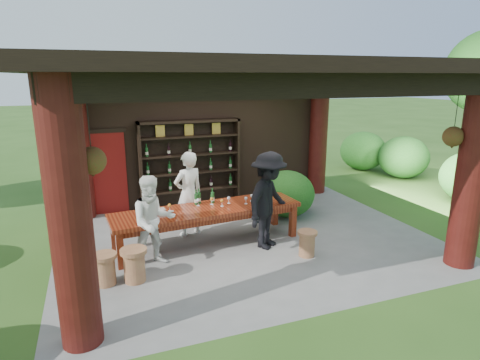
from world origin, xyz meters
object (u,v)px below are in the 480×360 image
object	(u,v)px
host	(189,194)
napkin_basket	(158,213)
tasting_table	(207,213)
stool_near_left	(134,264)
guest_woman	(153,221)
stool_far_left	(105,268)
wine_shelf	(190,164)
stool_near_right	(307,243)
guest_man	(268,201)

from	to	relation	value
host	napkin_basket	size ratio (longest dim) A/B	6.85
napkin_basket	tasting_table	bearing A→B (deg)	9.60
stool_near_left	guest_woman	size ratio (longest dim) A/B	0.35
stool_far_left	host	world-z (taller)	host
wine_shelf	tasting_table	bearing A→B (deg)	-96.03
stool_near_right	stool_far_left	distance (m)	3.57
stool_far_left	guest_man	world-z (taller)	guest_man
stool_near_left	guest_man	bearing A→B (deg)	11.19
tasting_table	host	bearing A→B (deg)	109.88
wine_shelf	stool_near_right	size ratio (longest dim) A/B	5.18
stool_near_right	stool_far_left	world-z (taller)	stool_far_left
stool_near_left	stool_far_left	distance (m)	0.45
stool_far_left	napkin_basket	world-z (taller)	napkin_basket
guest_woman	napkin_basket	bearing A→B (deg)	61.87
tasting_table	napkin_basket	xyz separation A→B (m)	(-0.98, -0.17, 0.18)
tasting_table	napkin_basket	size ratio (longest dim) A/B	14.62
stool_near_right	napkin_basket	xyz separation A→B (m)	(-2.56, 1.02, 0.56)
wine_shelf	host	world-z (taller)	wine_shelf
host	napkin_basket	bearing A→B (deg)	28.56
stool_near_right	stool_far_left	bearing A→B (deg)	177.06
stool_far_left	guest_man	xyz separation A→B (m)	(3.05, 0.46, 0.67)
tasting_table	host	world-z (taller)	host
host	guest_woman	size ratio (longest dim) A/B	1.09
stool_near_left	stool_near_right	size ratio (longest dim) A/B	1.16
stool_near_left	host	bearing A→B (deg)	52.01
wine_shelf	napkin_basket	world-z (taller)	wine_shelf
tasting_table	stool_near_left	size ratio (longest dim) A/B	6.70
tasting_table	stool_near_right	bearing A→B (deg)	-36.85
wine_shelf	stool_near_right	bearing A→B (deg)	-69.91
guest_woman	napkin_basket	xyz separation A→B (m)	(0.15, 0.40, 0.00)
host	stool_near_right	bearing A→B (deg)	117.63
stool_near_right	host	world-z (taller)	host
wine_shelf	stool_far_left	bearing A→B (deg)	-123.09
guest_woman	napkin_basket	distance (m)	0.43
stool_near_left	guest_man	size ratio (longest dim) A/B	0.30
guest_man	stool_near_right	bearing A→B (deg)	-88.47
stool_near_right	guest_man	size ratio (longest dim) A/B	0.26
tasting_table	stool_near_right	xyz separation A→B (m)	(1.58, -1.19, -0.38)
stool_near_right	guest_man	xyz separation A→B (m)	(-0.51, 0.64, 0.69)
stool_near_right	guest_woman	size ratio (longest dim) A/B	0.30
stool_near_right	napkin_basket	distance (m)	2.81
stool_near_right	tasting_table	bearing A→B (deg)	143.15
stool_near_left	napkin_basket	distance (m)	1.17
guest_woman	napkin_basket	size ratio (longest dim) A/B	6.28
guest_woman	stool_far_left	bearing A→B (deg)	-160.74
stool_near_right	napkin_basket	world-z (taller)	napkin_basket
wine_shelf	stool_near_left	size ratio (longest dim) A/B	4.45
stool_near_left	stool_near_right	bearing A→B (deg)	-2.32
napkin_basket	stool_far_left	bearing A→B (deg)	-140.17
tasting_table	guest_woman	bearing A→B (deg)	-153.40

